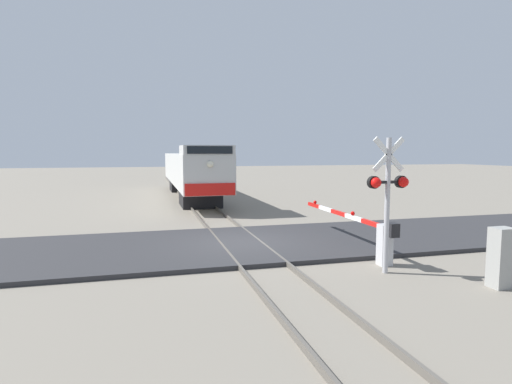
{
  "coord_description": "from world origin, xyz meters",
  "views": [
    {
      "loc": [
        -3.23,
        -14.1,
        3.35
      ],
      "look_at": [
        0.94,
        1.42,
        1.78
      ],
      "focal_mm": 28.97,
      "sensor_mm": 36.0,
      "label": 1
    }
  ],
  "objects_px": {
    "crossing_signal": "(388,190)",
    "crossing_gate": "(370,232)",
    "utility_cabinet": "(502,258)",
    "locomotive": "(191,171)"
  },
  "relations": [
    {
      "from": "crossing_signal",
      "to": "crossing_gate",
      "type": "distance_m",
      "value": 2.18
    },
    {
      "from": "locomotive",
      "to": "utility_cabinet",
      "type": "relative_size",
      "value": 12.82
    },
    {
      "from": "crossing_signal",
      "to": "locomotive",
      "type": "bearing_deg",
      "value": 98.66
    },
    {
      "from": "crossing_gate",
      "to": "utility_cabinet",
      "type": "height_order",
      "value": "utility_cabinet"
    },
    {
      "from": "crossing_gate",
      "to": "utility_cabinet",
      "type": "bearing_deg",
      "value": -64.08
    },
    {
      "from": "locomotive",
      "to": "crossing_gate",
      "type": "height_order",
      "value": "locomotive"
    },
    {
      "from": "crossing_signal",
      "to": "crossing_gate",
      "type": "bearing_deg",
      "value": 75.58
    },
    {
      "from": "locomotive",
      "to": "crossing_signal",
      "type": "relative_size",
      "value": 5.13
    },
    {
      "from": "crossing_signal",
      "to": "crossing_gate",
      "type": "height_order",
      "value": "crossing_signal"
    },
    {
      "from": "locomotive",
      "to": "crossing_gate",
      "type": "xyz_separation_m",
      "value": [
        3.54,
        -19.0,
        -1.12
      ]
    }
  ]
}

